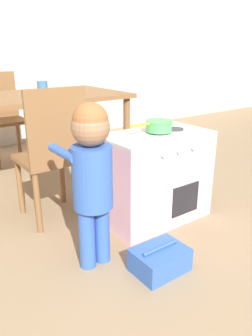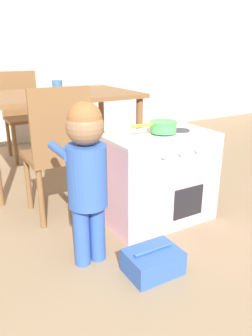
{
  "view_description": "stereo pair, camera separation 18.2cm",
  "coord_description": "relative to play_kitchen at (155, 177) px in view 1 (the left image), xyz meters",
  "views": [
    {
      "loc": [
        -0.98,
        -0.52,
        1.05
      ],
      "look_at": [
        0.03,
        0.87,
        0.43
      ],
      "focal_mm": 35.0,
      "sensor_mm": 36.0,
      "label": 1
    },
    {
      "loc": [
        -0.83,
        -0.62,
        1.05
      ],
      "look_at": [
        0.03,
        0.87,
        0.43
      ],
      "focal_mm": 35.0,
      "sensor_mm": 36.0,
      "label": 2
    }
  ],
  "objects": [
    {
      "name": "ground_plane",
      "position": [
        -0.31,
        -0.95,
        -0.29
      ],
      "size": [
        16.0,
        16.0,
        0.0
      ],
      "primitive_type": "plane",
      "color": "#8E7556"
    },
    {
      "name": "play_kitchen",
      "position": [
        0.0,
        0.0,
        0.0
      ],
      "size": [
        0.68,
        0.39,
        0.58
      ],
      "color": "#EAB2C6",
      "rests_on": "ground_plane"
    },
    {
      "name": "toy_pot",
      "position": [
        0.01,
        0.0,
        0.34
      ],
      "size": [
        0.3,
        0.16,
        0.07
      ],
      "color": "#4CAD5B",
      "rests_on": "play_kitchen"
    },
    {
      "name": "child_figure",
      "position": [
        -0.57,
        -0.19,
        0.24
      ],
      "size": [
        0.22,
        0.34,
        0.84
      ],
      "color": "#335BB7",
      "rests_on": "ground_plane"
    },
    {
      "name": "toy_basket",
      "position": [
        -0.34,
        -0.44,
        -0.23
      ],
      "size": [
        0.27,
        0.2,
        0.14
      ],
      "color": "#335BB2",
      "rests_on": "ground_plane"
    },
    {
      "name": "dining_table",
      "position": [
        -0.28,
        1.1,
        0.35
      ],
      "size": [
        1.29,
        0.85,
        0.72
      ],
      "color": "brown",
      "rests_on": "ground_plane"
    },
    {
      "name": "dining_chair_near",
      "position": [
        -0.53,
        0.35,
        0.17
      ],
      "size": [
        0.37,
        0.37,
        0.86
      ],
      "color": "brown",
      "rests_on": "ground_plane"
    },
    {
      "name": "dining_chair_far",
      "position": [
        -0.4,
        1.82,
        0.17
      ],
      "size": [
        0.37,
        0.37,
        0.86
      ],
      "rotation": [
        0.0,
        0.0,
        3.14
      ],
      "color": "brown",
      "rests_on": "ground_plane"
    },
    {
      "name": "cup_on_table",
      "position": [
        -0.26,
        1.1,
        0.48
      ],
      "size": [
        0.08,
        0.08,
        0.1
      ],
      "color": "teal",
      "rests_on": "dining_table"
    }
  ]
}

